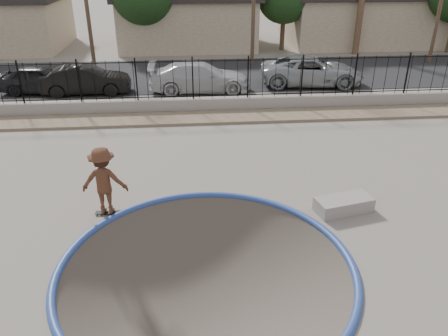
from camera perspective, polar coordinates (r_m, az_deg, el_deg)
name	(u,v)px	position (r m, az deg, el deg)	size (l,w,h in m)	color
ground	(194,121)	(22.43, -4.00, 6.18)	(120.00, 120.00, 2.20)	slate
bowl_pit	(207,268)	(10.42, -2.28, -12.96)	(6.84, 6.84, 1.80)	#463E36
coping_ring	(207,268)	(10.42, -2.28, -12.96)	(7.04, 7.04, 0.20)	#2B458D
rock_strip	(194,118)	(19.40, -3.89, 6.55)	(42.00, 1.60, 0.11)	#917C5F
retaining_wall	(194,105)	(20.37, -4.00, 8.24)	(42.00, 0.45, 0.60)	gray
fence	(193,79)	(20.03, -4.11, 11.50)	(40.00, 0.04, 1.80)	black
street	(191,75)	(26.89, -4.36, 12.07)	(90.00, 8.00, 0.04)	black
house_center	(187,19)	(35.87, -4.80, 18.81)	(10.60, 8.60, 3.90)	tan
house_east	(362,17)	(38.62, 17.63, 18.28)	(12.60, 8.60, 3.90)	tan
skater	(104,184)	(12.28, -15.36, -2.01)	(1.24, 0.71, 1.92)	brown
skateboard	(108,212)	(12.73, -14.88, -5.63)	(0.72, 0.20, 0.06)	black
concrete_ledge	(344,205)	(12.83, 15.35, -4.62)	(1.60, 0.70, 0.40)	gray
car_a	(42,79)	(24.77, -22.71, 10.67)	(1.70, 4.22, 1.44)	black
car_b	(86,80)	(23.76, -17.61, 10.91)	(1.55, 4.45, 1.47)	black
car_c	(200,77)	(23.21, -3.18, 11.80)	(2.13, 5.23, 1.52)	silver
car_d	(312,71)	(24.86, 11.37, 12.34)	(2.55, 5.54, 1.54)	#999EA1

